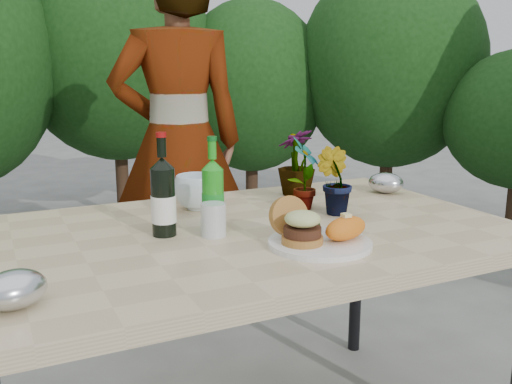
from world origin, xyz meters
name	(u,v)px	position (x,y,z in m)	size (l,w,h in m)	color
patio_table	(244,248)	(0.00, 0.00, 0.69)	(1.60, 1.00, 0.75)	#CCB388
shrub_hedge	(188,73)	(0.40, 1.64, 1.18)	(6.98, 5.20, 2.26)	#382316
dinner_plate	(320,243)	(0.12, -0.23, 0.76)	(0.28, 0.28, 0.01)	white
burger_stack	(299,225)	(0.06, -0.21, 0.81)	(0.11, 0.16, 0.11)	#B7722D
sweet_potato	(346,228)	(0.19, -0.25, 0.80)	(0.15, 0.08, 0.06)	orange
grilled_veg	(308,227)	(0.14, -0.14, 0.78)	(0.08, 0.05, 0.03)	olive
wine_bottle	(163,198)	(-0.23, 0.05, 0.86)	(0.07, 0.07, 0.30)	black
sparkling_water	(213,195)	(-0.07, 0.06, 0.85)	(0.07, 0.07, 0.27)	#1F941B
plastic_cup	(213,220)	(-0.10, -0.02, 0.80)	(0.07, 0.07, 0.10)	silver
seedling_left	(305,174)	(0.28, 0.13, 0.87)	(0.13, 0.09, 0.25)	#20551D
seedling_mid	(334,181)	(0.34, 0.04, 0.86)	(0.12, 0.10, 0.22)	#25581E
seedling_right	(296,162)	(0.37, 0.34, 0.87)	(0.14, 0.14, 0.25)	#25571E
blue_bowl	(197,192)	(-0.04, 0.30, 0.81)	(0.15, 0.15, 0.12)	silver
foil_packet_left	(14,289)	(-0.64, -0.31, 0.79)	(0.13, 0.11, 0.08)	silver
foil_packet_right	(386,183)	(0.69, 0.22, 0.79)	(0.13, 0.11, 0.08)	#B7B9BE
person	(178,142)	(0.16, 1.11, 0.87)	(0.63, 0.42, 1.74)	#99664C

